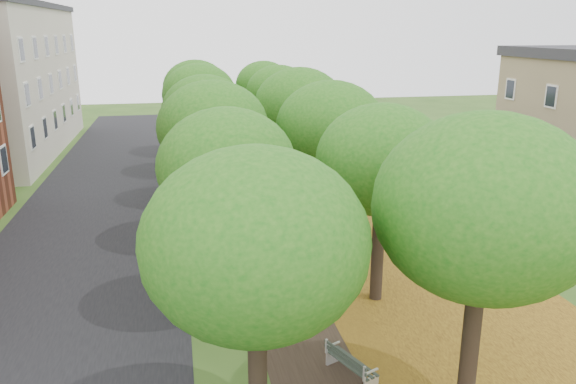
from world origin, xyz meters
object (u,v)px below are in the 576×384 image
car_grey (475,192)px  car_white (432,168)px  car_silver (556,230)px  car_red (485,199)px  bench (350,364)px

car_grey → car_white: (0.00, 4.97, 0.04)m
car_grey → car_silver: bearing=-165.6°
car_red → car_white: size_ratio=0.70×
car_red → car_grey: size_ratio=0.77×
bench → car_white: size_ratio=0.31×
car_silver → car_white: size_ratio=0.82×
car_silver → car_white: (-0.32, 10.87, -0.00)m
bench → car_silver: 12.93m
car_silver → bench: bearing=126.3°
car_red → car_white: bearing=6.5°
car_grey → car_white: car_white is taller
car_silver → car_red: size_ratio=1.16×
bench → car_red: size_ratio=0.44×
car_silver → car_white: bearing=5.4°
car_red → car_silver: bearing=-169.7°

